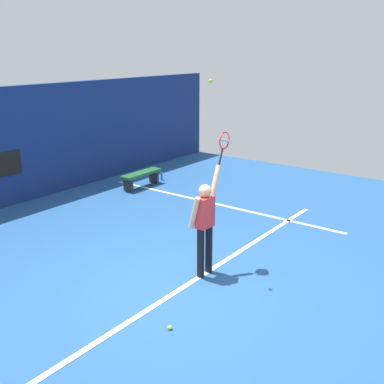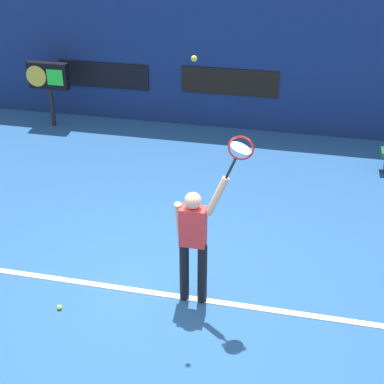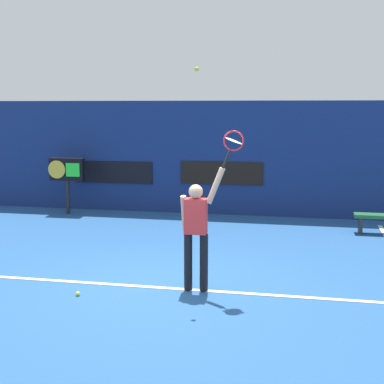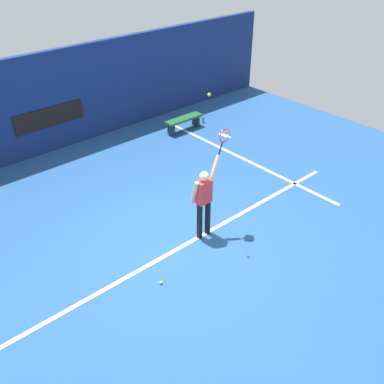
% 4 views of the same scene
% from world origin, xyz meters
% --- Properties ---
extents(ground_plane, '(18.00, 18.00, 0.00)m').
position_xyz_m(ground_plane, '(0.00, 0.00, 0.00)').
color(ground_plane, '#23518C').
extents(back_wall, '(18.00, 0.20, 3.02)m').
position_xyz_m(back_wall, '(0.00, 6.25, 1.51)').
color(back_wall, navy).
rests_on(back_wall, ground_plane).
extents(sponsor_banner_center, '(2.20, 0.03, 0.60)m').
position_xyz_m(sponsor_banner_center, '(0.00, 6.13, 1.12)').
color(sponsor_banner_center, black).
extents(sponsor_banner_portside, '(2.20, 0.03, 0.60)m').
position_xyz_m(sponsor_banner_portside, '(-3.00, 6.13, 1.07)').
color(sponsor_banner_portside, black).
extents(court_baseline, '(10.00, 0.10, 0.01)m').
position_xyz_m(court_baseline, '(0.00, -0.10, 0.01)').
color(court_baseline, white).
rests_on(court_baseline, ground_plane).
extents(tennis_player, '(0.70, 0.31, 1.97)m').
position_xyz_m(tennis_player, '(0.56, -0.10, 1.01)').
color(tennis_player, black).
rests_on(tennis_player, ground_plane).
extents(tennis_racket, '(0.41, 0.27, 0.62)m').
position_xyz_m(tennis_racket, '(1.12, -0.10, 2.33)').
color(tennis_racket, black).
extents(tennis_ball, '(0.07, 0.07, 0.07)m').
position_xyz_m(tennis_ball, '(0.58, -0.17, 3.41)').
color(tennis_ball, '#CCE033').
extents(scoreboard_clock, '(0.96, 0.20, 1.51)m').
position_xyz_m(scoreboard_clock, '(-4.05, 5.40, 1.15)').
color(scoreboard_clock, black).
rests_on(scoreboard_clock, ground_plane).
extents(spare_ball, '(0.07, 0.07, 0.07)m').
position_xyz_m(spare_ball, '(-1.17, -0.71, 0.03)').
color(spare_ball, '#CCE033').
rests_on(spare_ball, ground_plane).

